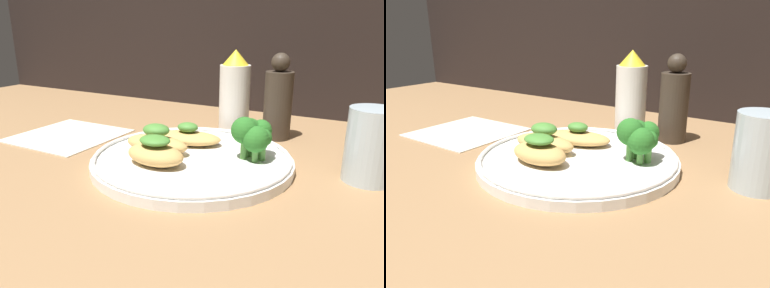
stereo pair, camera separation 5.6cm
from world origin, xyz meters
TOP-DOWN VIEW (x-y plane):
  - ground_plane at (0.00, 0.00)cm, footprint 180.00×180.00cm
  - plate at (0.00, 0.00)cm, footprint 30.16×30.16cm
  - grilled_meat_front at (-3.02, -5.32)cm, footprint 9.39×6.20cm
  - grilled_meat_middle at (-5.75, -0.89)cm, footprint 10.67×4.94cm
  - grilled_meat_back at (-3.61, 5.15)cm, footprint 12.10×7.79cm
  - broccoli_bunch at (8.23, 3.48)cm, footprint 5.87×6.43cm
  - sauce_bottle at (-1.56, 19.93)cm, footprint 5.83×5.83cm
  - pepper_grinder at (6.98, 19.93)cm, footprint 5.09×5.09cm
  - drinking_glass at (23.70, 6.36)cm, footprint 6.59×6.59cm
  - napkin at (-28.02, 2.14)cm, footprint 17.91×17.91cm

SIDE VIEW (x-z plane):
  - ground_plane at x=0.00cm, z-range -1.00..0.00cm
  - napkin at x=-28.02cm, z-range 0.00..0.40cm
  - plate at x=0.00cm, z-range -0.01..1.99cm
  - grilled_meat_back at x=-3.61cm, z-range 0.80..4.45cm
  - grilled_meat_middle at x=-5.75cm, z-range 0.87..5.42cm
  - grilled_meat_front at x=-3.02cm, z-range 1.03..5.28cm
  - drinking_glass at x=23.70cm, z-range 0.00..10.13cm
  - broccoli_bunch at x=8.23cm, z-range 2.03..8.39cm
  - pepper_grinder at x=6.98cm, z-range -0.86..14.77cm
  - sauce_bottle at x=-1.56cm, z-range -0.34..15.58cm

